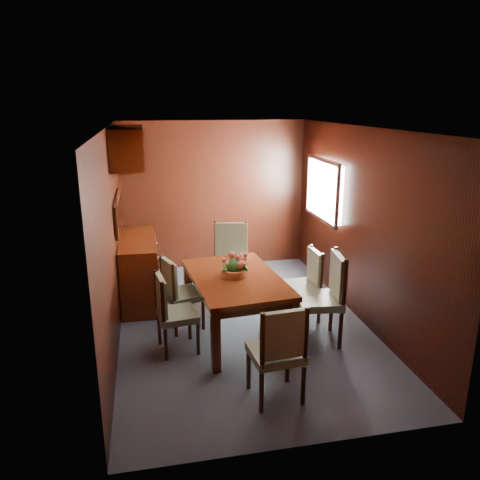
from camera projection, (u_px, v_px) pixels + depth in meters
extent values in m
plane|color=#3F4A56|center=(242.00, 323.00, 5.90)|extent=(4.50, 4.50, 0.00)
cube|color=black|center=(112.00, 238.00, 5.27)|extent=(0.02, 4.50, 2.40)
cube|color=black|center=(360.00, 225.00, 5.84)|extent=(0.02, 4.50, 2.40)
cube|color=black|center=(214.00, 195.00, 7.67)|extent=(3.00, 0.02, 2.40)
cube|color=black|center=(305.00, 311.00, 3.44)|extent=(3.00, 0.02, 2.40)
cube|color=black|center=(243.00, 128.00, 5.21)|extent=(3.00, 4.50, 0.02)
cube|color=white|center=(326.00, 190.00, 6.80)|extent=(0.14, 1.10, 0.80)
cube|color=#B2B2B7|center=(322.00, 190.00, 6.79)|extent=(0.04, 1.20, 0.90)
cube|color=black|center=(118.00, 212.00, 6.19)|extent=(0.03, 1.36, 0.41)
cube|color=silver|center=(120.00, 212.00, 6.19)|extent=(0.01, 1.30, 0.35)
cube|color=#391507|center=(127.00, 146.00, 5.98)|extent=(0.40, 1.40, 0.50)
cube|color=#391507|center=(139.00, 269.00, 6.47)|extent=(0.48, 1.40, 0.90)
cube|color=#391507|center=(216.00, 342.00, 4.75)|extent=(0.10, 0.10, 0.68)
cube|color=#391507|center=(293.00, 330.00, 4.99)|extent=(0.10, 0.10, 0.68)
cube|color=#391507|center=(188.00, 289.00, 6.07)|extent=(0.10, 0.10, 0.68)
cube|color=#391507|center=(250.00, 282.00, 6.31)|extent=(0.10, 0.10, 0.68)
cube|color=black|center=(235.00, 285.00, 5.45)|extent=(1.01, 1.53, 0.10)
cube|color=#391507|center=(235.00, 279.00, 5.43)|extent=(1.13, 1.66, 0.06)
cylinder|color=black|center=(159.00, 330.00, 5.33)|extent=(0.04, 0.04, 0.36)
cylinder|color=black|center=(166.00, 345.00, 5.00)|extent=(0.04, 0.04, 0.36)
cylinder|color=black|center=(190.00, 325.00, 5.45)|extent=(0.04, 0.04, 0.36)
cylinder|color=black|center=(198.00, 339.00, 5.11)|extent=(0.04, 0.04, 0.36)
cube|color=slate|center=(178.00, 315.00, 5.16)|extent=(0.47, 0.49, 0.07)
cylinder|color=black|center=(156.00, 291.00, 5.19)|extent=(0.04, 0.04, 0.49)
cylinder|color=black|center=(163.00, 304.00, 4.86)|extent=(0.04, 0.04, 0.49)
cube|color=slate|center=(161.00, 295.00, 5.03)|extent=(0.11, 0.40, 0.41)
cylinder|color=black|center=(164.00, 310.00, 5.82)|extent=(0.04, 0.04, 0.37)
cylinder|color=black|center=(176.00, 322.00, 5.51)|extent=(0.04, 0.04, 0.37)
cylinder|color=black|center=(190.00, 304.00, 5.99)|extent=(0.04, 0.04, 0.37)
cylinder|color=black|center=(203.00, 315.00, 5.68)|extent=(0.04, 0.04, 0.37)
cube|color=slate|center=(183.00, 295.00, 5.68)|extent=(0.53, 0.54, 0.08)
cylinder|color=black|center=(162.00, 274.00, 5.68)|extent=(0.04, 0.04, 0.49)
cylinder|color=black|center=(174.00, 284.00, 5.37)|extent=(0.04, 0.04, 0.49)
cube|color=slate|center=(169.00, 277.00, 5.53)|extent=(0.18, 0.39, 0.41)
cylinder|color=black|center=(340.00, 331.00, 5.22)|extent=(0.05, 0.05, 0.43)
cylinder|color=black|center=(331.00, 314.00, 5.64)|extent=(0.05, 0.05, 0.43)
cylinder|color=black|center=(303.00, 332.00, 5.20)|extent=(0.05, 0.05, 0.43)
cylinder|color=black|center=(297.00, 315.00, 5.62)|extent=(0.05, 0.05, 0.43)
cube|color=slate|center=(319.00, 301.00, 5.34)|extent=(0.55, 0.57, 0.09)
cylinder|color=black|center=(345.00, 284.00, 5.06)|extent=(0.05, 0.05, 0.57)
cylinder|color=black|center=(334.00, 270.00, 5.48)|extent=(0.05, 0.05, 0.57)
cube|color=slate|center=(338.00, 275.00, 5.27)|extent=(0.13, 0.47, 0.48)
cylinder|color=black|center=(319.00, 309.00, 5.85)|extent=(0.04, 0.04, 0.37)
cylinder|color=black|center=(308.00, 297.00, 6.20)|extent=(0.04, 0.04, 0.37)
cylinder|color=black|center=(292.00, 312.00, 5.77)|extent=(0.04, 0.04, 0.37)
cylinder|color=black|center=(282.00, 300.00, 6.13)|extent=(0.04, 0.04, 0.37)
cube|color=slate|center=(301.00, 287.00, 5.92)|extent=(0.42, 0.44, 0.08)
cylinder|color=black|center=(322.00, 273.00, 5.71)|extent=(0.04, 0.04, 0.49)
cylinder|color=black|center=(311.00, 263.00, 6.07)|extent=(0.04, 0.04, 0.49)
cube|color=slate|center=(315.00, 266.00, 5.88)|extent=(0.06, 0.40, 0.42)
cylinder|color=black|center=(261.00, 393.00, 4.15)|extent=(0.04, 0.04, 0.39)
cylinder|color=black|center=(303.00, 385.00, 4.26)|extent=(0.04, 0.04, 0.39)
cylinder|color=black|center=(249.00, 370.00, 4.50)|extent=(0.04, 0.04, 0.39)
cylinder|color=black|center=(288.00, 364.00, 4.61)|extent=(0.04, 0.04, 0.39)
cube|color=slate|center=(276.00, 353.00, 4.31)|extent=(0.50, 0.48, 0.08)
cylinder|color=black|center=(263.00, 341.00, 3.99)|extent=(0.04, 0.04, 0.52)
cylinder|color=black|center=(306.00, 335.00, 4.10)|extent=(0.04, 0.04, 0.52)
cube|color=slate|center=(284.00, 335.00, 4.06)|extent=(0.43, 0.10, 0.44)
cylinder|color=black|center=(246.00, 277.00, 6.84)|extent=(0.05, 0.05, 0.43)
cylinder|color=black|center=(216.00, 277.00, 6.84)|extent=(0.05, 0.05, 0.43)
cylinder|color=black|center=(247.00, 288.00, 6.45)|extent=(0.05, 0.05, 0.43)
cylinder|color=black|center=(215.00, 288.00, 6.44)|extent=(0.05, 0.05, 0.43)
cube|color=slate|center=(231.00, 264.00, 6.56)|extent=(0.58, 0.56, 0.09)
cylinder|color=black|center=(246.00, 240.00, 6.70)|extent=(0.05, 0.05, 0.57)
cylinder|color=black|center=(216.00, 240.00, 6.69)|extent=(0.05, 0.05, 0.57)
cube|color=slate|center=(231.00, 239.00, 6.66)|extent=(0.46, 0.15, 0.48)
cylinder|color=#B86A38|center=(234.00, 273.00, 5.41)|extent=(0.29, 0.29, 0.09)
sphere|color=#24531B|center=(234.00, 267.00, 5.39)|extent=(0.22, 0.22, 0.22)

